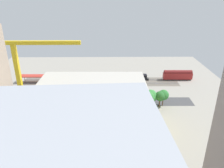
{
  "coord_description": "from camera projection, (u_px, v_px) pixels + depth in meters",
  "views": [
    {
      "loc": [
        -5.63,
        98.64,
        50.47
      ],
      "look_at": [
        -6.76,
        0.83,
        8.2
      ],
      "focal_mm": 35.18,
      "sensor_mm": 36.0,
      "label": 1
    }
  ],
  "objects": [
    {
      "name": "rail_bed",
      "position": [
        100.0,
        82.0,
        130.42
      ],
      "size": [
        92.13,
        14.39,
        0.01
      ],
      "primitive_type": "cube",
      "rotation": [
        0.0,
        0.0,
        -0.01
      ],
      "color": "#665E54",
      "rests_on": "ground"
    },
    {
      "name": "track_rails",
      "position": [
        100.0,
        81.0,
        130.34
      ],
      "size": [
        92.0,
        7.95,
        0.12
      ],
      "color": "#9E9EA8",
      "rests_on": "ground"
    },
    {
      "name": "ground_plane",
      "position": [
        99.0,
        98.0,
        110.51
      ],
      "size": [
        147.21,
        147.21,
        0.0
      ],
      "primitive_type": "plane",
      "color": "gray",
      "rests_on": "ground"
    },
    {
      "name": "parked_car_3",
      "position": [
        90.0,
        97.0,
        109.95
      ],
      "size": [
        4.76,
        1.79,
        1.63
      ],
      "color": "black",
      "rests_on": "ground"
    },
    {
      "name": "street_tree_3",
      "position": [
        163.0,
        95.0,
        101.85
      ],
      "size": [
        4.97,
        4.97,
        7.87
      ],
      "color": "brown",
      "rests_on": "ground"
    },
    {
      "name": "platform_canopy_far",
      "position": [
        77.0,
        76.0,
        128.31
      ],
      "size": [
        68.43,
        5.01,
        4.2
      ],
      "color": "#B73328",
      "rests_on": "ground"
    },
    {
      "name": "box_truck_0",
      "position": [
        99.0,
        106.0,
        99.97
      ],
      "size": [
        8.26,
        2.9,
        3.31
      ],
      "color": "black",
      "rests_on": "ground"
    },
    {
      "name": "street_tree_4",
      "position": [
        83.0,
        98.0,
        100.21
      ],
      "size": [
        4.52,
        4.52,
        6.93
      ],
      "color": "brown",
      "rests_on": "ground"
    },
    {
      "name": "street_asphalt",
      "position": [
        98.0,
        102.0,
        107.33
      ],
      "size": [
        92.09,
        9.89,
        0.01
      ],
      "primitive_type": "cube",
      "rotation": [
        0.0,
        0.0,
        -0.01
      ],
      "color": "#424244",
      "rests_on": "ground"
    },
    {
      "name": "construction_building",
      "position": [
        93.0,
        106.0,
        82.61
      ],
      "size": [
        38.08,
        19.55,
        19.83
      ],
      "primitive_type": "cube",
      "rotation": [
        0.0,
        0.0,
        -0.01
      ],
      "color": "yellow",
      "rests_on": "ground"
    },
    {
      "name": "passenger_coach",
      "position": [
        178.0,
        75.0,
        132.17
      ],
      "size": [
        17.34,
        3.18,
        6.08
      ],
      "color": "black",
      "rests_on": "ground"
    },
    {
      "name": "parked_car_0",
      "position": [
        127.0,
        97.0,
        110.62
      ],
      "size": [
        4.77,
        2.08,
        1.63
      ],
      "color": "black",
      "rests_on": "ground"
    },
    {
      "name": "street_tree_1",
      "position": [
        160.0,
        96.0,
        100.85
      ],
      "size": [
        4.66,
        4.66,
        7.66
      ],
      "color": "brown",
      "rests_on": "ground"
    },
    {
      "name": "box_truck_2",
      "position": [
        63.0,
        106.0,
        99.83
      ],
      "size": [
        10.01,
        2.62,
        3.17
      ],
      "color": "black",
      "rests_on": "ground"
    },
    {
      "name": "tower_crane",
      "position": [
        26.0,
        82.0,
        75.22
      ],
      "size": [
        27.4,
        3.6,
        35.84
      ],
      "color": "gray",
      "rests_on": "ground"
    },
    {
      "name": "parked_car_2",
      "position": [
        102.0,
        97.0,
        110.59
      ],
      "size": [
        4.81,
        1.99,
        1.59
      ],
      "color": "black",
      "rests_on": "ground"
    },
    {
      "name": "platform_canopy_near",
      "position": [
        86.0,
        79.0,
        122.4
      ],
      "size": [
        48.12,
        5.48,
        4.55
      ],
      "color": "#C63D2D",
      "rests_on": "ground"
    },
    {
      "name": "traffic_light",
      "position": [
        91.0,
        98.0,
        101.49
      ],
      "size": [
        0.5,
        0.36,
        6.37
      ],
      "color": "#333333",
      "rests_on": "ground"
    },
    {
      "name": "parked_car_1",
      "position": [
        115.0,
        97.0,
        110.08
      ],
      "size": [
        4.61,
        1.85,
        1.88
      ],
      "color": "black",
      "rests_on": "ground"
    },
    {
      "name": "construction_roof_slab",
      "position": [
        92.0,
        82.0,
        78.6
      ],
      "size": [
        38.68,
        20.16,
        0.4
      ],
      "primitive_type": "cube",
      "rotation": [
        0.0,
        0.0,
        -0.01
      ],
      "color": "#B7B2A8",
      "rests_on": "construction_building"
    },
    {
      "name": "street_tree_5",
      "position": [
        148.0,
        98.0,
        100.69
      ],
      "size": [
        6.18,
        6.18,
        7.93
      ],
      "color": "brown",
      "rests_on": "ground"
    },
    {
      "name": "locomotive",
      "position": [
        136.0,
        77.0,
        132.44
      ],
      "size": [
        14.74,
        3.04,
        5.21
      ],
      "color": "black",
      "rests_on": "ground"
    },
    {
      "name": "street_tree_0",
      "position": [
        151.0,
        96.0,
        101.65
      ],
      "size": [
        5.95,
        5.95,
        8.0
      ],
      "color": "brown",
      "rests_on": "ground"
    },
    {
      "name": "box_truck_1",
      "position": [
        113.0,
        105.0,
        100.1
      ],
      "size": [
        8.8,
        2.94,
        3.57
      ],
      "color": "black",
      "rests_on": "ground"
    },
    {
      "name": "street_tree_2",
      "position": [
        73.0,
        98.0,
        100.46
      ],
      "size": [
        5.84,
        5.84,
        7.5
      ],
      "color": "brown",
      "rests_on": "ground"
    }
  ]
}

